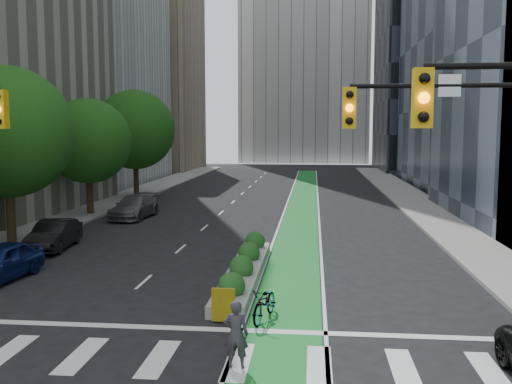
% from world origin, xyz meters
% --- Properties ---
extents(ground, '(160.00, 160.00, 0.00)m').
position_xyz_m(ground, '(0.00, 0.00, 0.00)').
color(ground, black).
rests_on(ground, ground).
extents(sidewalk_left, '(3.60, 90.00, 0.15)m').
position_xyz_m(sidewalk_left, '(-11.80, 25.00, 0.07)').
color(sidewalk_left, gray).
rests_on(sidewalk_left, ground).
extents(sidewalk_right, '(3.60, 90.00, 0.15)m').
position_xyz_m(sidewalk_right, '(11.80, 25.00, 0.07)').
color(sidewalk_right, gray).
rests_on(sidewalk_right, ground).
extents(bike_lane_paint, '(2.20, 70.00, 0.01)m').
position_xyz_m(bike_lane_paint, '(3.00, 30.00, 0.01)').
color(bike_lane_paint, '#167B28').
rests_on(bike_lane_paint, ground).
extents(building_tan_far, '(14.00, 16.00, 26.00)m').
position_xyz_m(building_tan_far, '(-20.00, 66.00, 13.00)').
color(building_tan_far, tan).
rests_on(building_tan_far, ground).
extents(building_dark_end, '(14.00, 18.00, 28.00)m').
position_xyz_m(building_dark_end, '(20.00, 68.00, 14.00)').
color(building_dark_end, black).
rests_on(building_dark_end, ground).
extents(tree_mid, '(6.40, 6.40, 8.78)m').
position_xyz_m(tree_mid, '(-11.00, 12.00, 5.57)').
color(tree_mid, black).
rests_on(tree_mid, ground).
extents(tree_midfar, '(5.60, 5.60, 7.76)m').
position_xyz_m(tree_midfar, '(-11.00, 22.00, 4.95)').
color(tree_midfar, black).
rests_on(tree_midfar, ground).
extents(tree_far, '(6.60, 6.60, 9.00)m').
position_xyz_m(tree_far, '(-11.00, 32.00, 5.69)').
color(tree_far, black).
rests_on(tree_far, ground).
extents(signal_right, '(5.82, 0.51, 7.20)m').
position_xyz_m(signal_right, '(8.67, 0.47, 4.80)').
color(signal_right, black).
rests_on(signal_right, ground).
extents(median_planter, '(1.20, 10.26, 1.10)m').
position_xyz_m(median_planter, '(1.20, 7.04, 0.37)').
color(median_planter, gray).
rests_on(median_planter, ground).
extents(bicycle, '(1.11, 2.09, 1.05)m').
position_xyz_m(bicycle, '(2.39, 2.21, 0.52)').
color(bicycle, gray).
rests_on(bicycle, ground).
extents(cyclist, '(0.61, 0.40, 1.67)m').
position_xyz_m(cyclist, '(2.00, -1.34, 0.84)').
color(cyclist, '#35303A').
rests_on(cyclist, ground).
extents(parked_car_left_mid, '(1.88, 4.36, 1.40)m').
position_xyz_m(parked_car_left_mid, '(-8.51, 11.35, 0.70)').
color(parked_car_left_mid, black).
rests_on(parked_car_left_mid, ground).
extents(parked_car_left_far, '(2.36, 5.16, 1.46)m').
position_xyz_m(parked_car_left_far, '(-7.72, 21.16, 0.73)').
color(parked_car_left_far, '#505355').
rests_on(parked_car_left_far, ground).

